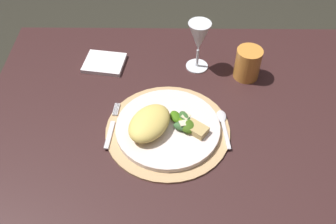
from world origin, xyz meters
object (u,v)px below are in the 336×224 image
(dining_table, at_px, (187,157))
(amber_tumbler, at_px, (248,64))
(spoon, at_px, (223,122))
(wine_glass, at_px, (199,39))
(dinner_plate, at_px, (168,128))
(fork, at_px, (111,127))
(napkin, at_px, (104,63))

(dining_table, xyz_separation_m, amber_tumbler, (0.18, 0.18, 0.23))
(dining_table, xyz_separation_m, spoon, (0.09, -0.02, 0.19))
(spoon, bearing_deg, wine_glass, 104.16)
(spoon, distance_m, amber_tumbler, 0.22)
(dinner_plate, bearing_deg, dining_table, 38.56)
(fork, xyz_separation_m, wine_glass, (0.24, 0.26, 0.10))
(fork, distance_m, wine_glass, 0.37)
(fork, height_order, spoon, spoon)
(fork, bearing_deg, napkin, 101.03)
(dinner_plate, height_order, spoon, dinner_plate)
(dinner_plate, height_order, amber_tumbler, amber_tumbler)
(fork, bearing_deg, dining_table, 11.83)
(spoon, relative_size, napkin, 1.14)
(dinner_plate, distance_m, amber_tumbler, 0.33)
(napkin, height_order, wine_glass, wine_glass)
(dining_table, bearing_deg, wine_glass, 82.26)
(dinner_plate, relative_size, spoon, 1.98)
(dining_table, distance_m, spoon, 0.21)
(dinner_plate, distance_m, fork, 0.15)
(amber_tumbler, bearing_deg, dinner_plate, -136.58)
(dining_table, bearing_deg, napkin, 139.37)
(fork, distance_m, spoon, 0.30)
(fork, bearing_deg, amber_tumbler, 29.67)
(dining_table, bearing_deg, dinner_plate, -141.44)
(spoon, bearing_deg, fork, -175.39)
(wine_glass, bearing_deg, napkin, 178.62)
(spoon, distance_m, napkin, 0.43)
(wine_glass, bearing_deg, dinner_plate, -108.48)
(fork, bearing_deg, dinner_plate, -1.16)
(dinner_plate, bearing_deg, fork, 178.84)
(napkin, xyz_separation_m, wine_glass, (0.29, -0.01, 0.10))
(dining_table, xyz_separation_m, dinner_plate, (-0.06, -0.05, 0.19))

